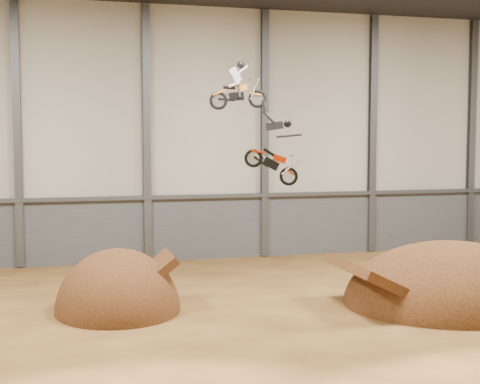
# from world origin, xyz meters

# --- Properties ---
(floor) EXTENTS (40.00, 40.00, 0.00)m
(floor) POSITION_xyz_m (0.00, 0.00, 0.00)
(floor) COLOR #543416
(floor) RESTS_ON ground
(back_wall) EXTENTS (40.00, 0.10, 14.00)m
(back_wall) POSITION_xyz_m (0.00, 15.00, 7.00)
(back_wall) COLOR beige
(back_wall) RESTS_ON ground
(lower_band_back) EXTENTS (39.80, 0.18, 3.50)m
(lower_band_back) POSITION_xyz_m (0.00, 14.90, 1.75)
(lower_band_back) COLOR #4D4F54
(lower_band_back) RESTS_ON ground
(steel_rail) EXTENTS (39.80, 0.35, 0.20)m
(steel_rail) POSITION_xyz_m (0.00, 14.75, 3.55)
(steel_rail) COLOR #47494F
(steel_rail) RESTS_ON lower_band_back
(steel_column_1) EXTENTS (0.40, 0.36, 13.90)m
(steel_column_1) POSITION_xyz_m (-10.00, 14.80, 7.00)
(steel_column_1) COLOR #47494F
(steel_column_1) RESTS_ON ground
(steel_column_2) EXTENTS (0.40, 0.36, 13.90)m
(steel_column_2) POSITION_xyz_m (-3.33, 14.80, 7.00)
(steel_column_2) COLOR #47494F
(steel_column_2) RESTS_ON ground
(steel_column_3) EXTENTS (0.40, 0.36, 13.90)m
(steel_column_3) POSITION_xyz_m (3.33, 14.80, 7.00)
(steel_column_3) COLOR #47494F
(steel_column_3) RESTS_ON ground
(steel_column_4) EXTENTS (0.40, 0.36, 13.90)m
(steel_column_4) POSITION_xyz_m (10.00, 14.80, 7.00)
(steel_column_4) COLOR #47494F
(steel_column_4) RESTS_ON ground
(steel_column_5) EXTENTS (0.40, 0.36, 13.90)m
(steel_column_5) POSITION_xyz_m (16.67, 14.80, 7.00)
(steel_column_5) COLOR #47494F
(steel_column_5) RESTS_ON ground
(takeoff_ramp) EXTENTS (4.88, 5.63, 4.88)m
(takeoff_ramp) POSITION_xyz_m (-5.74, 4.65, 0.00)
(takeoff_ramp) COLOR #361C0D
(takeoff_ramp) RESTS_ON ground
(landing_ramp) EXTENTS (8.86, 7.84, 5.11)m
(landing_ramp) POSITION_xyz_m (7.56, 2.32, 0.00)
(landing_ramp) COLOR #361C0D
(landing_ramp) RESTS_ON ground
(fmx_rider_a) EXTENTS (2.61, 1.40, 2.26)m
(fmx_rider_a) POSITION_xyz_m (-0.55, 5.75, 9.08)
(fmx_rider_a) COLOR orange
(fmx_rider_b) EXTENTS (3.59, 2.22, 3.40)m
(fmx_rider_b) POSITION_xyz_m (-0.53, 1.69, 6.62)
(fmx_rider_b) COLOR #C52500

